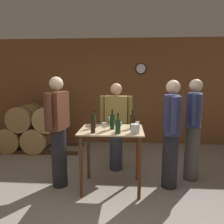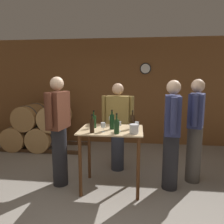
{
  "view_description": "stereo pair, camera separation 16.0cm",
  "coord_description": "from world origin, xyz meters",
  "px_view_note": "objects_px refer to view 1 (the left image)",
  "views": [
    {
      "loc": [
        0.27,
        -2.67,
        1.75
      ],
      "look_at": [
        0.04,
        0.66,
        1.2
      ],
      "focal_mm": 35.0,
      "sensor_mm": 36.0,
      "label": 1
    },
    {
      "loc": [
        0.43,
        -2.66,
        1.75
      ],
      "look_at": [
        0.04,
        0.66,
        1.2
      ],
      "focal_mm": 35.0,
      "sensor_mm": 36.0,
      "label": 2
    }
  ],
  "objects_px": {
    "wine_bottle_left": "(93,126)",
    "wine_glass_near_center": "(111,119)",
    "wine_bottle_center": "(112,121)",
    "person_visitor_with_scarf": "(193,128)",
    "ice_bucket": "(135,129)",
    "wine_glass_far_side": "(137,124)",
    "person_visitor_near_door": "(116,125)",
    "wine_bottle_far_right": "(132,121)",
    "wine_bottle_far_left": "(94,121)",
    "person_visitor_bearded": "(58,130)",
    "wine_glass_near_right": "(120,124)",
    "wine_glass_near_left": "(104,125)",
    "wine_bottle_right": "(118,126)",
    "person_host": "(171,132)"
  },
  "relations": [
    {
      "from": "wine_bottle_center",
      "to": "ice_bucket",
      "type": "relative_size",
      "value": 2.23
    },
    {
      "from": "wine_bottle_left",
      "to": "wine_bottle_center",
      "type": "bearing_deg",
      "value": 43.43
    },
    {
      "from": "wine_bottle_left",
      "to": "wine_bottle_far_right",
      "type": "relative_size",
      "value": 0.95
    },
    {
      "from": "wine_glass_near_left",
      "to": "wine_glass_far_side",
      "type": "xyz_separation_m",
      "value": [
        0.48,
        0.08,
        0.0
      ]
    },
    {
      "from": "wine_glass_far_side",
      "to": "ice_bucket",
      "type": "bearing_deg",
      "value": -106.62
    },
    {
      "from": "wine_bottle_center",
      "to": "wine_glass_near_right",
      "type": "bearing_deg",
      "value": -42.34
    },
    {
      "from": "wine_glass_far_side",
      "to": "person_visitor_near_door",
      "type": "bearing_deg",
      "value": 113.76
    },
    {
      "from": "wine_bottle_far_left",
      "to": "wine_bottle_center",
      "type": "bearing_deg",
      "value": -12.25
    },
    {
      "from": "wine_bottle_right",
      "to": "person_host",
      "type": "bearing_deg",
      "value": 23.28
    },
    {
      "from": "wine_glass_near_right",
      "to": "wine_glass_far_side",
      "type": "distance_m",
      "value": 0.26
    },
    {
      "from": "wine_glass_near_left",
      "to": "wine_glass_near_center",
      "type": "relative_size",
      "value": 0.95
    },
    {
      "from": "wine_bottle_far_left",
      "to": "person_visitor_bearded",
      "type": "xyz_separation_m",
      "value": [
        -0.56,
        -0.05,
        -0.13
      ]
    },
    {
      "from": "wine_bottle_far_left",
      "to": "wine_bottle_left",
      "type": "xyz_separation_m",
      "value": [
        0.04,
        -0.31,
        0.0
      ]
    },
    {
      "from": "wine_bottle_left",
      "to": "wine_bottle_center",
      "type": "relative_size",
      "value": 0.89
    },
    {
      "from": "wine_glass_near_left",
      "to": "wine_bottle_far_left",
      "type": "bearing_deg",
      "value": 127.3
    },
    {
      "from": "wine_bottle_left",
      "to": "wine_glass_near_center",
      "type": "bearing_deg",
      "value": 65.93
    },
    {
      "from": "person_visitor_near_door",
      "to": "wine_bottle_far_left",
      "type": "bearing_deg",
      "value": -116.27
    },
    {
      "from": "ice_bucket",
      "to": "wine_glass_far_side",
      "type": "bearing_deg",
      "value": 73.38
    },
    {
      "from": "wine_bottle_far_right",
      "to": "person_visitor_near_door",
      "type": "bearing_deg",
      "value": 114.66
    },
    {
      "from": "wine_bottle_far_right",
      "to": "wine_glass_far_side",
      "type": "relative_size",
      "value": 1.97
    },
    {
      "from": "wine_bottle_right",
      "to": "ice_bucket",
      "type": "relative_size",
      "value": 2.18
    },
    {
      "from": "wine_bottle_center",
      "to": "wine_glass_near_center",
      "type": "height_order",
      "value": "wine_bottle_center"
    },
    {
      "from": "wine_bottle_right",
      "to": "wine_glass_near_left",
      "type": "bearing_deg",
      "value": 159.57
    },
    {
      "from": "wine_glass_near_left",
      "to": "wine_glass_near_right",
      "type": "relative_size",
      "value": 0.98
    },
    {
      "from": "wine_bottle_far_right",
      "to": "wine_glass_near_left",
      "type": "relative_size",
      "value": 2.03
    },
    {
      "from": "wine_bottle_center",
      "to": "ice_bucket",
      "type": "distance_m",
      "value": 0.41
    },
    {
      "from": "wine_glass_far_side",
      "to": "person_visitor_with_scarf",
      "type": "height_order",
      "value": "person_visitor_with_scarf"
    },
    {
      "from": "wine_glass_near_left",
      "to": "wine_glass_near_right",
      "type": "xyz_separation_m",
      "value": [
        0.22,
        0.07,
        0.01
      ]
    },
    {
      "from": "person_host",
      "to": "ice_bucket",
      "type": "bearing_deg",
      "value": -150.51
    },
    {
      "from": "wine_bottle_left",
      "to": "wine_glass_near_center",
      "type": "xyz_separation_m",
      "value": [
        0.22,
        0.48,
        0.01
      ]
    },
    {
      "from": "wine_bottle_far_right",
      "to": "person_visitor_with_scarf",
      "type": "height_order",
      "value": "person_visitor_with_scarf"
    },
    {
      "from": "person_visitor_bearded",
      "to": "wine_bottle_right",
      "type": "bearing_deg",
      "value": -15.87
    },
    {
      "from": "person_visitor_with_scarf",
      "to": "wine_glass_far_side",
      "type": "bearing_deg",
      "value": -153.1
    },
    {
      "from": "person_visitor_with_scarf",
      "to": "wine_bottle_far_right",
      "type": "bearing_deg",
      "value": -163.61
    },
    {
      "from": "wine_glass_near_right",
      "to": "person_host",
      "type": "bearing_deg",
      "value": 14.18
    },
    {
      "from": "wine_bottle_far_right",
      "to": "wine_bottle_center",
      "type": "bearing_deg",
      "value": -164.98
    },
    {
      "from": "person_visitor_near_door",
      "to": "wine_bottle_far_right",
      "type": "bearing_deg",
      "value": -65.34
    },
    {
      "from": "person_host",
      "to": "person_visitor_near_door",
      "type": "height_order",
      "value": "person_host"
    },
    {
      "from": "wine_bottle_far_left",
      "to": "wine_glass_near_left",
      "type": "distance_m",
      "value": 0.31
    },
    {
      "from": "ice_bucket",
      "to": "person_visitor_with_scarf",
      "type": "relative_size",
      "value": 0.08
    },
    {
      "from": "wine_bottle_far_left",
      "to": "wine_glass_near_left",
      "type": "height_order",
      "value": "wine_bottle_far_left"
    },
    {
      "from": "wine_bottle_left",
      "to": "person_visitor_with_scarf",
      "type": "xyz_separation_m",
      "value": [
        1.58,
        0.62,
        -0.16
      ]
    },
    {
      "from": "wine_bottle_center",
      "to": "wine_glass_far_side",
      "type": "xyz_separation_m",
      "value": [
        0.38,
        -0.1,
        -0.02
      ]
    },
    {
      "from": "wine_glass_near_right",
      "to": "ice_bucket",
      "type": "xyz_separation_m",
      "value": [
        0.22,
        -0.12,
        -0.04
      ]
    },
    {
      "from": "wine_glass_far_side",
      "to": "wine_bottle_far_left",
      "type": "bearing_deg",
      "value": 166.36
    },
    {
      "from": "wine_glass_near_right",
      "to": "person_visitor_near_door",
      "type": "distance_m",
      "value": 0.84
    },
    {
      "from": "wine_glass_near_right",
      "to": "person_visitor_bearded",
      "type": "xyz_separation_m",
      "value": [
        -0.97,
        0.12,
        -0.13
      ]
    },
    {
      "from": "wine_glass_near_right",
      "to": "person_visitor_near_door",
      "type": "relative_size",
      "value": 0.09
    },
    {
      "from": "wine_bottle_far_right",
      "to": "person_visitor_near_door",
      "type": "xyz_separation_m",
      "value": [
        -0.29,
        0.62,
        -0.21
      ]
    },
    {
      "from": "wine_bottle_far_left",
      "to": "wine_glass_near_right",
      "type": "height_order",
      "value": "wine_bottle_far_left"
    }
  ]
}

